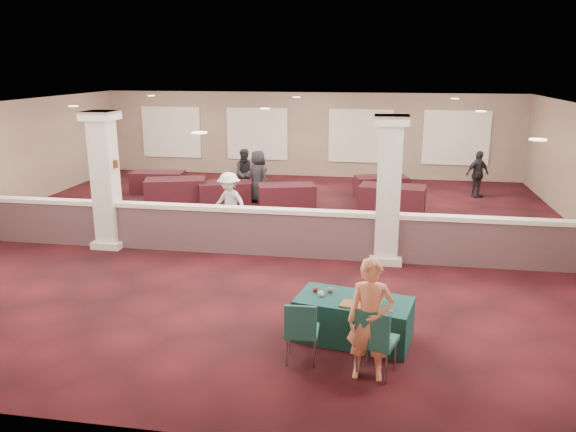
% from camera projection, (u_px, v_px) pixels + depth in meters
% --- Properties ---
extents(ground, '(16.00, 16.00, 0.00)m').
position_uv_depth(ground, '(266.00, 235.00, 14.34)').
color(ground, '#3F0F15').
rests_on(ground, ground).
extents(wall_back, '(16.00, 0.04, 3.20)m').
position_uv_depth(wall_back, '(308.00, 135.00, 21.54)').
color(wall_back, '#7D6857').
rests_on(wall_back, ground).
extents(wall_front, '(16.00, 0.04, 3.20)m').
position_uv_depth(wall_front, '(121.00, 305.00, 6.31)').
color(wall_front, '#7D6857').
rests_on(wall_front, ground).
extents(ceiling, '(16.00, 16.00, 0.02)m').
position_uv_depth(ceiling, '(265.00, 108.00, 13.50)').
color(ceiling, white).
rests_on(ceiling, wall_back).
extents(partition_wall, '(15.60, 0.28, 1.10)m').
position_uv_depth(partition_wall, '(253.00, 230.00, 12.76)').
color(partition_wall, brown).
rests_on(partition_wall, ground).
extents(column_left, '(0.72, 0.72, 3.20)m').
position_uv_depth(column_left, '(105.00, 179.00, 13.05)').
color(column_left, white).
rests_on(column_left, ground).
extents(column_right, '(0.72, 0.72, 3.20)m').
position_uv_depth(column_right, '(389.00, 189.00, 12.00)').
color(column_right, white).
rests_on(column_right, ground).
extents(sconce_left, '(0.12, 0.12, 0.18)m').
position_uv_depth(sconce_left, '(93.00, 163.00, 13.00)').
color(sconce_left, brown).
rests_on(sconce_left, column_left).
extents(sconce_right, '(0.12, 0.12, 0.18)m').
position_uv_depth(sconce_right, '(115.00, 164.00, 12.91)').
color(sconce_right, brown).
rests_on(sconce_right, column_left).
extents(near_table, '(1.91, 1.22, 0.68)m').
position_uv_depth(near_table, '(353.00, 319.00, 8.82)').
color(near_table, '#0E3531').
rests_on(near_table, ground).
extents(conf_chair_main, '(0.64, 0.64, 1.02)m').
position_uv_depth(conf_chair_main, '(375.00, 337.00, 7.69)').
color(conf_chair_main, '#226063').
rests_on(conf_chair_main, ground).
extents(conf_chair_side, '(0.51, 0.51, 0.96)m').
position_uv_depth(conf_chair_side, '(301.00, 328.00, 8.04)').
color(conf_chair_side, '#226063').
rests_on(conf_chair_side, ground).
extents(woman, '(0.62, 0.42, 1.73)m').
position_uv_depth(woman, '(370.00, 320.00, 7.61)').
color(woman, '#FFA16E').
rests_on(woman, ground).
extents(far_table_front_left, '(2.05, 1.45, 0.75)m').
position_uv_depth(far_table_front_left, '(176.00, 190.00, 17.66)').
color(far_table_front_left, black).
rests_on(far_table_front_left, ground).
extents(far_table_front_center, '(1.87, 1.31, 0.69)m').
position_uv_depth(far_table_front_center, '(287.00, 196.00, 17.10)').
color(far_table_front_center, black).
rests_on(far_table_front_center, ground).
extents(far_table_front_right, '(2.01, 1.19, 0.77)m').
position_uv_depth(far_table_front_right, '(392.00, 198.00, 16.58)').
color(far_table_front_right, black).
rests_on(far_table_front_right, ground).
extents(far_table_back_left, '(1.81, 1.02, 0.71)m').
position_uv_depth(far_table_back_left, '(158.00, 182.00, 19.05)').
color(far_table_back_left, black).
rests_on(far_table_back_left, ground).
extents(far_table_back_center, '(1.78, 1.30, 0.65)m').
position_uv_depth(far_table_back_center, '(225.00, 192.00, 17.62)').
color(far_table_back_center, black).
rests_on(far_table_back_center, ground).
extents(far_table_back_right, '(1.84, 1.26, 0.68)m').
position_uv_depth(far_table_back_right, '(381.00, 187.00, 18.40)').
color(far_table_back_right, black).
rests_on(far_table_back_right, ground).
extents(attendee_a, '(0.85, 0.62, 1.59)m').
position_uv_depth(attendee_a, '(246.00, 173.00, 18.18)').
color(attendee_a, black).
rests_on(attendee_a, ground).
extents(attendee_b, '(1.12, 0.81, 1.59)m').
position_uv_depth(attendee_b, '(229.00, 203.00, 14.29)').
color(attendee_b, silver).
rests_on(attendee_b, ground).
extents(attendee_c, '(0.98, 0.85, 1.53)m').
position_uv_depth(attendee_c, '(477.00, 174.00, 18.25)').
color(attendee_c, black).
rests_on(attendee_c, ground).
extents(attendee_d, '(0.91, 0.83, 1.63)m').
position_uv_depth(attendee_d, '(258.00, 176.00, 17.62)').
color(attendee_d, black).
rests_on(attendee_d, ground).
extents(laptop_base, '(0.34, 0.27, 0.02)m').
position_uv_depth(laptop_base, '(371.00, 303.00, 8.59)').
color(laptop_base, silver).
rests_on(laptop_base, near_table).
extents(laptop_screen, '(0.30, 0.07, 0.21)m').
position_uv_depth(laptop_screen, '(373.00, 293.00, 8.66)').
color(laptop_screen, silver).
rests_on(laptop_screen, near_table).
extents(screen_glow, '(0.28, 0.06, 0.18)m').
position_uv_depth(screen_glow, '(373.00, 294.00, 8.66)').
color(screen_glow, silver).
rests_on(screen_glow, near_table).
extents(knitting, '(0.42, 0.35, 0.03)m').
position_uv_depth(knitting, '(353.00, 305.00, 8.50)').
color(knitting, '#AF5E1C').
rests_on(knitting, near_table).
extents(yarn_cream, '(0.10, 0.10, 0.10)m').
position_uv_depth(yarn_cream, '(321.00, 294.00, 8.81)').
color(yarn_cream, beige).
rests_on(yarn_cream, near_table).
extents(yarn_red, '(0.09, 0.09, 0.09)m').
position_uv_depth(yarn_red, '(315.00, 290.00, 8.99)').
color(yarn_red, maroon).
rests_on(yarn_red, near_table).
extents(yarn_grey, '(0.10, 0.10, 0.10)m').
position_uv_depth(yarn_grey, '(330.00, 290.00, 8.96)').
color(yarn_grey, '#535358').
rests_on(yarn_grey, near_table).
extents(scissors, '(0.12, 0.05, 0.01)m').
position_uv_depth(scissors, '(390.00, 311.00, 8.29)').
color(scissors, '#B02412').
rests_on(scissors, near_table).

